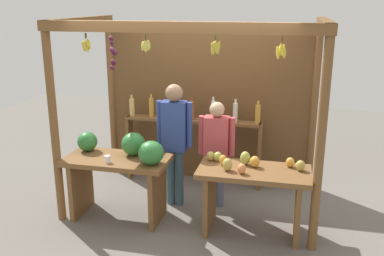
# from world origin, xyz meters

# --- Properties ---
(ground_plane) EXTENTS (12.00, 12.00, 0.00)m
(ground_plane) POSITION_xyz_m (0.00, 0.00, 0.00)
(ground_plane) COLOR slate
(ground_plane) RESTS_ON ground
(market_stall) EXTENTS (3.21, 1.85, 2.48)m
(market_stall) POSITION_xyz_m (-0.00, 0.42, 1.42)
(market_stall) COLOR brown
(market_stall) RESTS_ON ground
(fruit_counter_left) EXTENTS (1.33, 0.66, 1.10)m
(fruit_counter_left) POSITION_xyz_m (-0.79, -0.63, 0.72)
(fruit_counter_left) COLOR brown
(fruit_counter_left) RESTS_ON ground
(fruit_counter_right) EXTENTS (1.30, 0.64, 0.97)m
(fruit_counter_right) POSITION_xyz_m (0.84, -0.64, 0.61)
(fruit_counter_right) COLOR brown
(fruit_counter_right) RESTS_ON ground
(bottle_shelf_unit) EXTENTS (2.06, 0.22, 1.35)m
(bottle_shelf_unit) POSITION_xyz_m (-0.18, 0.65, 0.81)
(bottle_shelf_unit) COLOR brown
(bottle_shelf_unit) RESTS_ON ground
(vendor_man) EXTENTS (0.48, 0.23, 1.67)m
(vendor_man) POSITION_xyz_m (-0.24, -0.13, 1.00)
(vendor_man) COLOR #375768
(vendor_man) RESTS_ON ground
(vendor_woman) EXTENTS (0.48, 0.20, 1.44)m
(vendor_woman) POSITION_xyz_m (0.30, -0.05, 0.85)
(vendor_woman) COLOR slate
(vendor_woman) RESTS_ON ground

